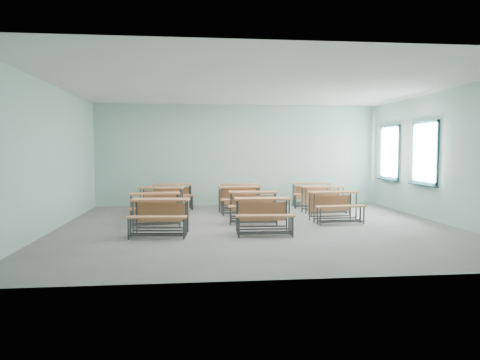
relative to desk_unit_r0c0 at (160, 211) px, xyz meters
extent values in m
cube|color=gray|center=(2.12, 0.70, -0.51)|extent=(9.00, 8.00, 0.02)
cube|color=white|center=(2.12, 0.70, 2.71)|extent=(9.00, 8.00, 0.02)
cube|color=#A8D2C6|center=(2.12, 4.71, 1.10)|extent=(9.00, 0.02, 3.20)
cube|color=#A8D2C6|center=(2.12, -3.31, 1.10)|extent=(9.00, 0.02, 3.20)
cube|color=#A8D2C6|center=(-2.39, 0.70, 1.10)|extent=(0.02, 8.00, 3.20)
cube|color=#A8D2C6|center=(6.63, 0.70, 1.10)|extent=(0.02, 8.00, 3.20)
cube|color=#1A464B|center=(6.59, 3.50, 0.43)|extent=(0.06, 1.20, 0.06)
cube|color=#1A464B|center=(6.59, 3.50, 1.97)|extent=(0.06, 1.20, 0.06)
cube|color=#1A464B|center=(6.59, 2.93, 1.20)|extent=(0.06, 0.06, 1.60)
cube|color=#1A464B|center=(6.59, 4.07, 1.20)|extent=(0.06, 0.06, 1.60)
cube|color=#1A464B|center=(6.59, 3.50, 1.20)|extent=(0.04, 0.04, 1.48)
cube|color=#1A464B|center=(6.59, 3.50, 1.20)|extent=(0.04, 1.08, 0.04)
cube|color=#1A464B|center=(6.55, 3.50, 0.37)|extent=(0.14, 1.28, 0.04)
cube|color=white|center=(6.61, 3.50, 1.20)|extent=(0.01, 1.08, 1.48)
cube|color=#1A464B|center=(6.59, 1.50, 0.43)|extent=(0.06, 1.20, 0.06)
cube|color=#1A464B|center=(6.59, 1.50, 1.97)|extent=(0.06, 1.20, 0.06)
cube|color=#1A464B|center=(6.59, 0.93, 1.20)|extent=(0.06, 0.06, 1.60)
cube|color=#1A464B|center=(6.59, 2.07, 1.20)|extent=(0.06, 0.06, 1.60)
cube|color=#1A464B|center=(6.59, 1.50, 1.20)|extent=(0.04, 0.04, 1.48)
cube|color=#1A464B|center=(6.59, 1.50, 1.20)|extent=(0.04, 1.08, 0.04)
cube|color=#1A464B|center=(6.55, 1.50, 0.37)|extent=(0.14, 1.28, 0.04)
cube|color=white|center=(6.61, 1.50, 1.20)|extent=(0.01, 1.08, 1.48)
cube|color=#B76E42|center=(0.01, 0.11, 0.22)|extent=(1.22, 0.50, 0.04)
cube|color=#B76E42|center=(0.03, 0.29, -0.08)|extent=(1.13, 0.12, 0.41)
cylinder|color=#333638|center=(-0.55, 0.00, -0.15)|extent=(0.04, 0.04, 0.71)
cylinder|color=#333638|center=(0.54, -0.10, -0.15)|extent=(0.04, 0.04, 0.71)
cylinder|color=#333638|center=(-0.52, 0.31, -0.15)|extent=(0.04, 0.04, 0.71)
cylinder|color=#333638|center=(0.57, 0.22, -0.15)|extent=(0.04, 0.04, 0.71)
cube|color=#333638|center=(0.00, -0.05, -0.40)|extent=(1.09, 0.13, 0.03)
cube|color=#333638|center=(0.02, 0.27, -0.40)|extent=(1.09, 0.13, 0.03)
cube|color=#B76E42|center=(-0.03, -0.37, -0.07)|extent=(1.21, 0.35, 0.03)
cylinder|color=#333638|center=(-0.59, -0.41, -0.30)|extent=(0.04, 0.04, 0.41)
cylinder|color=#333638|center=(0.50, -0.51, -0.30)|extent=(0.04, 0.04, 0.41)
cylinder|color=#333638|center=(-0.57, -0.23, -0.30)|extent=(0.04, 0.04, 0.41)
cylinder|color=#333638|center=(0.52, -0.32, -0.30)|extent=(0.04, 0.04, 0.41)
cube|color=#333638|center=(-0.04, -0.46, -0.42)|extent=(1.09, 0.13, 0.03)
cube|color=#333638|center=(-0.02, -0.27, -0.42)|extent=(1.09, 0.13, 0.03)
cube|color=#B76E42|center=(2.16, 0.06, 0.22)|extent=(1.21, 0.44, 0.04)
cube|color=#B76E42|center=(2.17, 0.25, -0.08)|extent=(1.13, 0.06, 0.41)
cylinder|color=#333638|center=(1.61, -0.08, -0.15)|extent=(0.04, 0.04, 0.71)
cylinder|color=#333638|center=(2.70, -0.12, -0.15)|extent=(0.04, 0.04, 0.71)
cylinder|color=#333638|center=(1.62, 0.24, -0.15)|extent=(0.04, 0.04, 0.71)
cylinder|color=#333638|center=(2.72, 0.20, -0.15)|extent=(0.04, 0.04, 0.71)
cube|color=#333638|center=(2.16, -0.10, -0.40)|extent=(1.09, 0.07, 0.03)
cube|color=#333638|center=(2.17, 0.22, -0.40)|extent=(1.09, 0.07, 0.03)
cube|color=#B76E42|center=(2.15, -0.42, -0.07)|extent=(1.20, 0.29, 0.03)
cylinder|color=#333638|center=(1.60, -0.49, -0.30)|extent=(0.04, 0.04, 0.41)
cylinder|color=#333638|center=(2.69, -0.53, -0.30)|extent=(0.04, 0.04, 0.41)
cylinder|color=#333638|center=(1.60, -0.30, -0.30)|extent=(0.04, 0.04, 0.41)
cylinder|color=#333638|center=(2.70, -0.34, -0.30)|extent=(0.04, 0.04, 0.41)
cube|color=#333638|center=(2.14, -0.51, -0.42)|extent=(1.09, 0.07, 0.03)
cube|color=#333638|center=(2.15, -0.32, -0.42)|extent=(1.09, 0.07, 0.03)
cube|color=#B76E42|center=(-0.24, 1.41, 0.22)|extent=(1.23, 0.54, 0.04)
cube|color=#B76E42|center=(-0.26, 1.59, -0.08)|extent=(1.13, 0.16, 0.41)
cylinder|color=#333638|center=(-0.76, 1.18, -0.15)|extent=(0.04, 0.04, 0.71)
cylinder|color=#333638|center=(0.32, 1.32, -0.15)|extent=(0.04, 0.04, 0.71)
cylinder|color=#333638|center=(-0.80, 1.50, -0.15)|extent=(0.04, 0.04, 0.71)
cylinder|color=#333638|center=(0.28, 1.63, -0.15)|extent=(0.04, 0.04, 0.71)
cube|color=#333638|center=(-0.22, 1.25, -0.40)|extent=(1.09, 0.17, 0.03)
cube|color=#333638|center=(-0.26, 1.57, -0.40)|extent=(1.09, 0.17, 0.03)
cube|color=#B76E42|center=(-0.18, 0.93, -0.07)|extent=(1.21, 0.40, 0.03)
cylinder|color=#333638|center=(-0.71, 0.77, -0.30)|extent=(0.04, 0.04, 0.41)
cylinder|color=#333638|center=(0.38, 0.91, -0.30)|extent=(0.04, 0.04, 0.41)
cylinder|color=#333638|center=(-0.73, 0.96, -0.30)|extent=(0.04, 0.04, 0.41)
cylinder|color=#333638|center=(0.35, 1.10, -0.30)|extent=(0.04, 0.04, 0.41)
cube|color=#333638|center=(-0.17, 0.84, -0.42)|extent=(1.09, 0.17, 0.03)
cube|color=#333638|center=(-0.19, 1.03, -0.42)|extent=(1.09, 0.17, 0.03)
cube|color=#B76E42|center=(2.15, 1.49, 0.22)|extent=(1.23, 0.52, 0.04)
cube|color=#B76E42|center=(2.17, 1.67, -0.08)|extent=(1.13, 0.14, 0.41)
cylinder|color=#333638|center=(1.59, 1.39, -0.15)|extent=(0.04, 0.04, 0.71)
cylinder|color=#333638|center=(2.67, 1.27, -0.15)|extent=(0.04, 0.04, 0.71)
cylinder|color=#333638|center=(1.62, 1.70, -0.15)|extent=(0.04, 0.04, 0.71)
cylinder|color=#333638|center=(2.71, 1.59, -0.15)|extent=(0.04, 0.04, 0.71)
cube|color=#333638|center=(2.13, 1.33, -0.40)|extent=(1.09, 0.14, 0.03)
cube|color=#333638|center=(2.16, 1.64, -0.40)|extent=(1.09, 0.14, 0.03)
cube|color=#B76E42|center=(2.10, 1.01, -0.07)|extent=(1.21, 0.37, 0.03)
cylinder|color=#333638|center=(1.54, 0.98, -0.30)|extent=(0.04, 0.04, 0.41)
cylinder|color=#333638|center=(2.63, 0.86, -0.30)|extent=(0.04, 0.04, 0.41)
cylinder|color=#333638|center=(1.56, 1.16, -0.30)|extent=(0.04, 0.04, 0.41)
cylinder|color=#333638|center=(2.65, 1.05, -0.30)|extent=(0.04, 0.04, 0.41)
cube|color=#333638|center=(2.09, 0.92, -0.42)|extent=(1.09, 0.14, 0.03)
cube|color=#333638|center=(2.11, 1.11, -0.42)|extent=(1.09, 0.14, 0.03)
cube|color=#B76E42|center=(4.12, 1.32, 0.22)|extent=(1.22, 0.50, 0.04)
cube|color=#B76E42|center=(4.11, 1.50, -0.08)|extent=(1.13, 0.11, 0.41)
cylinder|color=#333638|center=(3.59, 1.12, -0.15)|extent=(0.04, 0.04, 0.71)
cylinder|color=#333638|center=(4.68, 1.21, -0.15)|extent=(0.04, 0.04, 0.71)
cylinder|color=#333638|center=(3.56, 1.43, -0.15)|extent=(0.04, 0.04, 0.71)
cylinder|color=#333638|center=(4.65, 1.52, -0.15)|extent=(0.04, 0.04, 0.71)
cube|color=#333638|center=(4.14, 1.16, -0.40)|extent=(1.09, 0.12, 0.03)
cube|color=#333638|center=(4.11, 1.48, -0.40)|extent=(1.09, 0.12, 0.03)
cube|color=#B76E42|center=(4.16, 0.84, -0.07)|extent=(1.21, 0.35, 0.03)
cylinder|color=#333638|center=(3.63, 0.70, -0.30)|extent=(0.04, 0.04, 0.41)
cylinder|color=#333638|center=(4.71, 0.80, -0.30)|extent=(0.04, 0.04, 0.41)
cylinder|color=#333638|center=(3.61, 0.89, -0.30)|extent=(0.04, 0.04, 0.41)
cylinder|color=#333638|center=(4.70, 0.98, -0.30)|extent=(0.04, 0.04, 0.41)
cube|color=#333638|center=(4.17, 0.75, -0.42)|extent=(1.09, 0.12, 0.03)
cube|color=#333638|center=(4.15, 0.94, -0.42)|extent=(1.09, 0.12, 0.03)
cube|color=#B76E42|center=(-0.20, 2.97, 0.22)|extent=(1.23, 0.55, 0.04)
cube|color=#B76E42|center=(-0.17, 3.15, -0.08)|extent=(1.13, 0.17, 0.41)
cylinder|color=#333638|center=(-0.76, 2.89, -0.15)|extent=(0.04, 0.04, 0.71)
cylinder|color=#333638|center=(0.32, 2.74, -0.15)|extent=(0.04, 0.04, 0.71)
cylinder|color=#333638|center=(-0.72, 3.20, -0.15)|extent=(0.04, 0.04, 0.71)
cylinder|color=#333638|center=(0.36, 3.06, -0.15)|extent=(0.04, 0.04, 0.71)
cube|color=#333638|center=(-0.22, 2.81, -0.40)|extent=(1.09, 0.17, 0.03)
cube|color=#333638|center=(-0.18, 3.13, -0.40)|extent=(1.09, 0.17, 0.03)
cube|color=#B76E42|center=(-0.26, 2.50, -0.07)|extent=(1.21, 0.40, 0.03)
cylinder|color=#333638|center=(-0.82, 2.48, -0.30)|extent=(0.04, 0.04, 0.41)
cylinder|color=#333638|center=(0.27, 2.33, -0.30)|extent=(0.04, 0.04, 0.41)
cylinder|color=#333638|center=(-0.79, 2.66, -0.30)|extent=(0.04, 0.04, 0.41)
cylinder|color=#333638|center=(0.29, 2.52, -0.30)|extent=(0.04, 0.04, 0.41)
cube|color=#333638|center=(-0.27, 2.40, -0.42)|extent=(1.09, 0.17, 0.03)
cube|color=#333638|center=(-0.25, 2.59, -0.42)|extent=(1.09, 0.17, 0.03)
cube|color=#B76E42|center=(1.96, 2.98, 0.22)|extent=(1.23, 0.51, 0.04)
cube|color=#B76E42|center=(1.94, 3.16, -0.08)|extent=(1.13, 0.13, 0.41)
cylinder|color=#333638|center=(1.43, 2.77, -0.15)|extent=(0.04, 0.04, 0.71)
cylinder|color=#333638|center=(2.52, 2.87, -0.15)|extent=(0.04, 0.04, 0.71)
cylinder|color=#333638|center=(1.40, 3.08, -0.15)|extent=(0.04, 0.04, 0.71)
cylinder|color=#333638|center=(2.49, 3.19, -0.15)|extent=(0.04, 0.04, 0.71)
cube|color=#333638|center=(1.98, 2.82, -0.40)|extent=(1.09, 0.14, 0.03)
cube|color=#333638|center=(1.95, 3.14, -0.40)|extent=(1.09, 0.14, 0.03)
cube|color=#B76E42|center=(2.01, 2.50, -0.07)|extent=(1.21, 0.37, 0.03)
cylinder|color=#333638|center=(1.47, 2.35, -0.30)|extent=(0.04, 0.04, 0.41)
cylinder|color=#333638|center=(2.56, 2.46, -0.30)|extent=(0.04, 0.04, 0.41)
cylinder|color=#333638|center=(1.46, 2.54, -0.30)|extent=(0.04, 0.04, 0.41)
cylinder|color=#333638|center=(2.54, 2.65, -0.30)|extent=(0.04, 0.04, 0.41)
cube|color=#333638|center=(2.02, 2.41, -0.42)|extent=(1.09, 0.14, 0.03)
cube|color=#333638|center=(2.00, 2.60, -0.42)|extent=(1.09, 0.14, 0.03)
cube|color=#B76E42|center=(4.30, 2.77, 0.22)|extent=(1.23, 0.51, 0.04)
cube|color=#B76E42|center=(4.28, 2.95, -0.08)|extent=(1.13, 0.13, 0.41)
cylinder|color=#333638|center=(3.77, 2.55, -0.15)|extent=(0.04, 0.04, 0.71)
cylinder|color=#333638|center=(4.86, 2.66, -0.15)|extent=(0.04, 0.04, 0.71)
cylinder|color=#333638|center=(3.74, 2.87, -0.15)|extent=(0.04, 0.04, 0.71)
cylinder|color=#333638|center=(4.82, 2.98, -0.15)|extent=(0.04, 0.04, 0.71)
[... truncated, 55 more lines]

